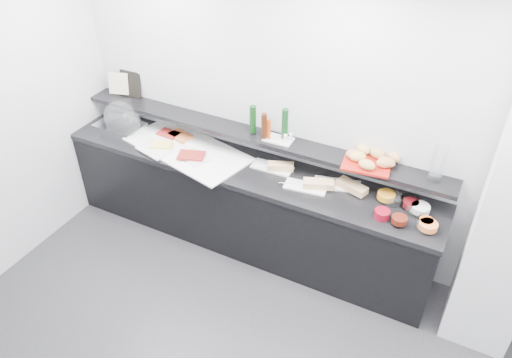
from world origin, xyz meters
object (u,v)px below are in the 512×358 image
at_px(cloche_base, 120,126).
at_px(condiment_tray, 278,140).
at_px(bread_tray, 366,165).
at_px(carafe, 438,164).
at_px(framed_print, 130,84).
at_px(sandwich_plate_mid, 306,187).

height_order(cloche_base, condiment_tray, condiment_tray).
height_order(bread_tray, carafe, carafe).
xyz_separation_m(framed_print, bread_tray, (2.51, -0.13, -0.12)).
distance_m(sandwich_plate_mid, framed_print, 2.12).
bearing_deg(cloche_base, bread_tray, 4.62).
bearing_deg(condiment_tray, framed_print, 174.63).
xyz_separation_m(cloche_base, bread_tray, (2.51, 0.11, 0.24)).
xyz_separation_m(sandwich_plate_mid, bread_tray, (0.44, 0.19, 0.25)).
bearing_deg(sandwich_plate_mid, carafe, 6.41).
bearing_deg(cloche_base, carafe, 5.14).
bearing_deg(cloche_base, sandwich_plate_mid, -0.03).
distance_m(condiment_tray, bread_tray, 0.81).
distance_m(condiment_tray, carafe, 1.35).
bearing_deg(sandwich_plate_mid, framed_print, 163.72).
height_order(sandwich_plate_mid, carafe, carafe).
relative_size(cloche_base, sandwich_plate_mid, 1.31).
relative_size(cloche_base, carafe, 1.57).
bearing_deg(sandwich_plate_mid, condiment_tray, 141.43).
xyz_separation_m(cloche_base, carafe, (3.04, 0.16, 0.38)).
relative_size(condiment_tray, carafe, 0.85).
relative_size(sandwich_plate_mid, carafe, 1.20).
bearing_deg(carafe, framed_print, 178.43).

